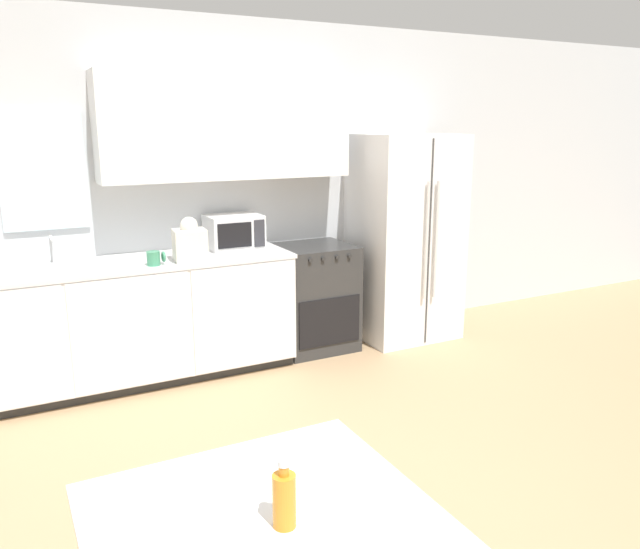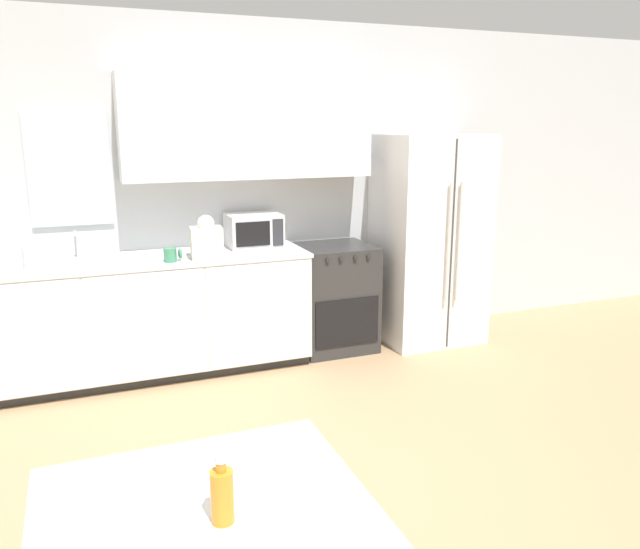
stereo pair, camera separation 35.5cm
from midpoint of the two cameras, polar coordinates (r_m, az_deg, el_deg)
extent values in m
plane|color=tan|center=(3.34, 1.01, -20.79)|extent=(12.00, 12.00, 0.00)
cube|color=silver|center=(5.10, -9.44, 7.41)|extent=(12.00, 0.06, 2.70)
cube|color=silver|center=(4.93, -20.07, 8.99)|extent=(0.58, 0.04, 0.82)
cube|color=white|center=(4.99, -4.45, 13.28)|extent=(1.97, 0.32, 0.79)
cube|color=#333333|center=(5.03, -13.63, -8.32)|extent=(2.49, 0.58, 0.08)
cube|color=white|center=(4.85, -13.87, -3.58)|extent=(2.49, 0.64, 0.81)
cube|color=white|center=(4.52, -23.81, -5.66)|extent=(0.81, 0.01, 0.79)
cube|color=white|center=(4.55, -13.31, -4.72)|extent=(0.81, 0.01, 0.79)
cube|color=white|center=(4.72, -3.29, -3.67)|extent=(0.81, 0.01, 0.79)
cube|color=silver|center=(4.75, -14.16, 1.25)|extent=(2.51, 0.66, 0.03)
cube|color=#2D2D2D|center=(5.31, 3.15, -2.11)|extent=(0.63, 0.58, 0.90)
cube|color=black|center=(5.09, 4.52, -4.41)|extent=(0.55, 0.01, 0.39)
cylinder|color=#262626|center=(4.87, 2.79, 1.29)|extent=(0.03, 0.02, 0.03)
cylinder|color=#262626|center=(4.92, 4.00, 1.39)|extent=(0.03, 0.02, 0.03)
cylinder|color=#262626|center=(4.97, 5.32, 1.50)|extent=(0.03, 0.02, 0.03)
cylinder|color=#262626|center=(5.02, 6.48, 1.60)|extent=(0.03, 0.02, 0.03)
cube|color=white|center=(5.57, 11.75, 3.15)|extent=(0.86, 0.71, 1.80)
cube|color=#3F3F3F|center=(5.28, 13.86, 2.46)|extent=(0.01, 0.01, 1.74)
cylinder|color=silver|center=(5.22, 13.60, 2.76)|extent=(0.02, 0.02, 0.99)
cylinder|color=silver|center=(5.28, 14.49, 2.83)|extent=(0.02, 0.02, 0.99)
cube|color=#B7BABC|center=(4.71, -19.32, 1.09)|extent=(0.58, 0.43, 0.02)
cylinder|color=silver|center=(4.87, -19.51, 2.69)|extent=(0.02, 0.02, 0.19)
cylinder|color=silver|center=(4.78, -19.56, 3.52)|extent=(0.02, 0.14, 0.02)
cube|color=silver|center=(5.04, -4.08, 4.04)|extent=(0.42, 0.32, 0.27)
cube|color=black|center=(4.86, -4.07, 3.70)|extent=(0.27, 0.01, 0.19)
cube|color=#2D2D33|center=(4.93, -1.80, 3.85)|extent=(0.08, 0.01, 0.21)
cylinder|color=#3F8C66|center=(4.56, -11.40, 1.73)|extent=(0.09, 0.09, 0.10)
torus|color=#3F8C66|center=(4.58, -10.53, 1.87)|extent=(0.02, 0.08, 0.08)
cube|color=white|center=(4.58, -24.81, 1.23)|extent=(0.21, 0.18, 0.17)
sphere|color=white|center=(4.56, -24.94, 2.59)|extent=(0.11, 0.11, 0.11)
cube|color=silver|center=(4.63, -8.19, 2.86)|extent=(0.25, 0.22, 0.23)
sphere|color=silver|center=(4.61, -8.25, 4.61)|extent=(0.14, 0.14, 0.13)
cube|color=white|center=(2.05, -5.15, -21.57)|extent=(1.03, 0.96, 0.03)
cylinder|color=white|center=(2.71, 2.24, -21.02)|extent=(0.06, 0.06, 0.69)
cylinder|color=orange|center=(1.97, -3.56, -19.76)|extent=(0.07, 0.07, 0.17)
cylinder|color=orange|center=(1.92, -3.60, -17.27)|extent=(0.03, 0.03, 0.03)
cylinder|color=white|center=(1.90, -3.62, -16.63)|extent=(0.04, 0.04, 0.02)
camera|label=1|loc=(0.18, -87.14, 0.70)|focal=35.00mm
camera|label=2|loc=(0.18, 92.86, -0.70)|focal=35.00mm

